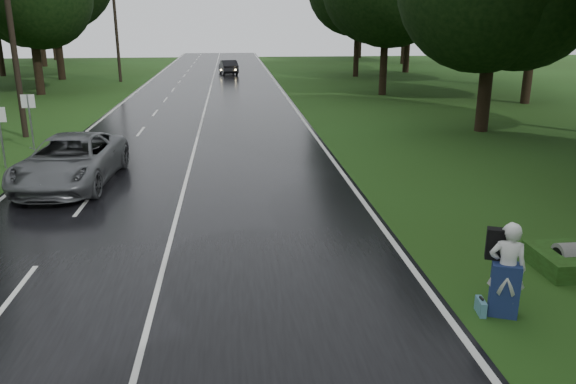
# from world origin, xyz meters

# --- Properties ---
(ground) EXTENTS (160.00, 160.00, 0.00)m
(ground) POSITION_xyz_m (0.00, 0.00, 0.00)
(ground) COLOR #204514
(ground) RESTS_ON ground
(road) EXTENTS (12.00, 140.00, 0.04)m
(road) POSITION_xyz_m (0.00, 20.00, 0.02)
(road) COLOR black
(road) RESTS_ON ground
(lane_center) EXTENTS (0.12, 140.00, 0.01)m
(lane_center) POSITION_xyz_m (0.00, 20.00, 0.04)
(lane_center) COLOR silver
(lane_center) RESTS_ON road
(grey_car) EXTENTS (3.17, 6.28, 1.70)m
(grey_car) POSITION_xyz_m (-3.92, 10.31, 0.89)
(grey_car) COLOR #54575A
(grey_car) RESTS_ON road
(far_car) EXTENTS (2.17, 4.62, 1.46)m
(far_car) POSITION_xyz_m (1.50, 51.46, 0.77)
(far_car) COLOR black
(far_car) RESTS_ON road
(hitchhiker) EXTENTS (0.84, 0.81, 1.95)m
(hitchhiker) POSITION_xyz_m (6.92, 0.07, 0.90)
(hitchhiker) COLOR silver
(hitchhiker) RESTS_ON ground
(suitcase) EXTENTS (0.18, 0.44, 0.31)m
(suitcase) POSITION_xyz_m (6.52, 0.13, 0.15)
(suitcase) COLOR teal
(suitcase) RESTS_ON ground
(utility_pole_mid) EXTENTS (1.80, 0.28, 10.46)m
(utility_pole_mid) POSITION_xyz_m (-8.50, 19.33, 0.00)
(utility_pole_mid) COLOR black
(utility_pole_mid) RESTS_ON ground
(utility_pole_far) EXTENTS (1.80, 0.28, 10.47)m
(utility_pole_far) POSITION_xyz_m (-8.50, 45.24, 0.00)
(utility_pole_far) COLOR black
(utility_pole_far) RESTS_ON ground
(road_sign_a) EXTENTS (0.58, 0.10, 2.40)m
(road_sign_a) POSITION_xyz_m (-7.20, 13.04, 0.00)
(road_sign_a) COLOR white
(road_sign_a) RESTS_ON ground
(road_sign_b) EXTENTS (0.59, 0.10, 2.44)m
(road_sign_b) POSITION_xyz_m (-7.20, 16.46, 0.00)
(road_sign_b) COLOR white
(road_sign_b) RESTS_ON ground
(tree_left_e) EXTENTS (8.30, 8.30, 12.97)m
(tree_left_e) POSITION_xyz_m (-12.93, 36.30, 0.00)
(tree_left_e) COLOR black
(tree_left_e) RESTS_ON ground
(tree_left_f) EXTENTS (11.04, 11.04, 17.26)m
(tree_left_f) POSITION_xyz_m (-14.47, 47.83, 0.00)
(tree_left_f) COLOR black
(tree_left_f) RESTS_ON ground
(tree_right_d) EXTENTS (7.78, 7.78, 12.15)m
(tree_right_d) POSITION_xyz_m (14.66, 18.59, 0.00)
(tree_right_d) COLOR black
(tree_right_d) RESTS_ON ground
(tree_right_e) EXTENTS (9.10, 9.10, 14.22)m
(tree_right_e) POSITION_xyz_m (13.34, 33.61, 0.00)
(tree_right_e) COLOR black
(tree_right_e) RESTS_ON ground
(tree_right_f) EXTENTS (9.75, 9.75, 15.24)m
(tree_right_f) POSITION_xyz_m (14.35, 47.92, 0.00)
(tree_right_f) COLOR black
(tree_right_f) RESTS_ON ground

